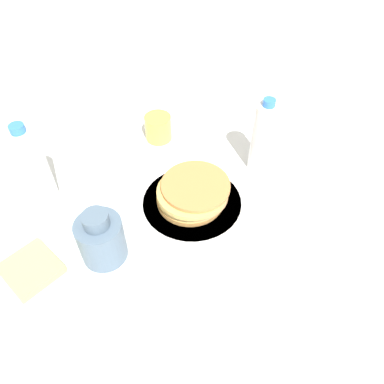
# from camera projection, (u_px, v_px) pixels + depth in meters

# --- Properties ---
(ground_plane) EXTENTS (4.00, 4.00, 0.00)m
(ground_plane) POSITION_uv_depth(u_px,v_px,m) (192.00, 215.00, 0.94)
(ground_plane) COLOR white
(plate) EXTENTS (0.27, 0.27, 0.01)m
(plate) POSITION_uv_depth(u_px,v_px,m) (192.00, 203.00, 0.96)
(plate) COLOR white
(plate) RESTS_ON ground_plane
(pancake_stack) EXTENTS (0.19, 0.18, 0.06)m
(pancake_stack) POSITION_uv_depth(u_px,v_px,m) (193.00, 193.00, 0.93)
(pancake_stack) COLOR #BD8745
(pancake_stack) RESTS_ON plate
(juice_glass) EXTENTS (0.08, 0.08, 0.08)m
(juice_glass) POSITION_uv_depth(u_px,v_px,m) (158.00, 128.00, 1.12)
(juice_glass) COLOR yellow
(juice_glass) RESTS_ON ground_plane
(cream_jug) EXTENTS (0.10, 0.10, 0.14)m
(cream_jug) POSITION_uv_depth(u_px,v_px,m) (101.00, 238.00, 0.82)
(cream_jug) COLOR #4C6075
(cream_jug) RESTS_ON ground_plane
(water_bottle_near) EXTENTS (0.06, 0.06, 0.22)m
(water_bottle_near) POSITION_uv_depth(u_px,v_px,m) (263.00, 138.00, 0.98)
(water_bottle_near) COLOR white
(water_bottle_near) RESTS_ON ground_plane
(water_bottle_mid) EXTENTS (0.07, 0.07, 0.25)m
(water_bottle_mid) POSITION_uv_depth(u_px,v_px,m) (35.00, 170.00, 0.88)
(water_bottle_mid) COLOR silver
(water_bottle_mid) RESTS_ON ground_plane
(napkin) EXTENTS (0.12, 0.13, 0.02)m
(napkin) POSITION_uv_depth(u_px,v_px,m) (31.00, 269.00, 0.82)
(napkin) COLOR #E5D166
(napkin) RESTS_ON ground_plane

